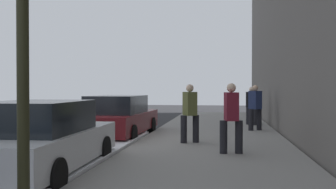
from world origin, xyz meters
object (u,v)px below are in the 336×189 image
at_px(pedestrian_olive_coat, 190,112).
at_px(pedestrian_navy_coat, 255,106).
at_px(pedestrian_burgundy_coat, 231,116).
at_px(parked_car_maroon, 119,117).
at_px(pedestrian_black_coat, 252,105).
at_px(rolling_suitcase, 250,118).
at_px(parked_car_white, 41,139).

bearing_deg(pedestrian_olive_coat, pedestrian_navy_coat, -30.42).
bearing_deg(pedestrian_burgundy_coat, pedestrian_navy_coat, -10.55).
distance_m(parked_car_maroon, pedestrian_navy_coat, 5.25).
relative_size(pedestrian_black_coat, pedestrian_olive_coat, 0.97).
bearing_deg(rolling_suitcase, pedestrian_olive_coat, 161.20).
bearing_deg(pedestrian_black_coat, pedestrian_burgundy_coat, 172.29).
bearing_deg(pedestrian_navy_coat, parked_car_white, 148.69).
bearing_deg(pedestrian_navy_coat, pedestrian_olive_coat, 149.58).
relative_size(pedestrian_burgundy_coat, pedestrian_olive_coat, 1.00).
xyz_separation_m(pedestrian_navy_coat, rolling_suitcase, (2.69, 0.01, -0.66)).
xyz_separation_m(pedestrian_burgundy_coat, pedestrian_olive_coat, (1.74, 1.18, -0.00)).
bearing_deg(pedestrian_burgundy_coat, pedestrian_black_coat, -7.71).
bearing_deg(pedestrian_olive_coat, parked_car_white, 147.91).
distance_m(pedestrian_black_coat, rolling_suitcase, 0.74).
xyz_separation_m(parked_car_white, pedestrian_black_coat, (10.19, -4.83, 0.29)).
bearing_deg(parked_car_white, parked_car_maroon, 0.29).
bearing_deg(rolling_suitcase, parked_car_white, 155.63).
xyz_separation_m(pedestrian_black_coat, pedestrian_navy_coat, (-2.30, 0.03, 0.03)).
xyz_separation_m(parked_car_white, parked_car_maroon, (5.85, 0.03, 0.00)).
distance_m(parked_car_white, rolling_suitcase, 11.61).
height_order(pedestrian_olive_coat, rolling_suitcase, pedestrian_olive_coat).
distance_m(pedestrian_navy_coat, pedestrian_burgundy_coat, 5.57).
distance_m(parked_car_maroon, rolling_suitcase, 6.76).
bearing_deg(parked_car_maroon, pedestrian_olive_coat, -122.72).
bearing_deg(rolling_suitcase, pedestrian_black_coat, -173.91).
bearing_deg(pedestrian_navy_coat, pedestrian_black_coat, -0.82).
relative_size(pedestrian_black_coat, pedestrian_navy_coat, 0.96).
bearing_deg(pedestrian_black_coat, parked_car_maroon, 131.79).
height_order(pedestrian_burgundy_coat, rolling_suitcase, pedestrian_burgundy_coat).
relative_size(parked_car_white, pedestrian_burgundy_coat, 2.61).
relative_size(parked_car_white, pedestrian_black_coat, 2.70).
bearing_deg(pedestrian_burgundy_coat, rolling_suitcase, -7.06).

